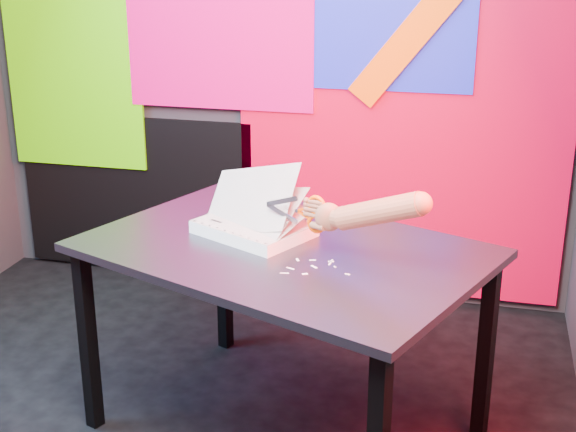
# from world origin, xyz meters

# --- Properties ---
(room) EXTENTS (3.01, 3.01, 2.71)m
(room) POSITION_xyz_m (0.00, 0.00, 1.35)
(room) COLOR black
(room) RESTS_ON ground
(backdrop) EXTENTS (2.88, 0.05, 2.08)m
(backdrop) POSITION_xyz_m (0.06, 1.46, 0.96)
(backdrop) COLOR #C10024
(backdrop) RESTS_ON ground
(work_table) EXTENTS (1.58, 1.33, 0.75)m
(work_table) POSITION_xyz_m (0.39, 0.19, 0.67)
(work_table) COLOR black
(work_table) RESTS_ON ground
(printout_stack) EXTENTS (0.47, 0.42, 0.29)m
(printout_stack) POSITION_xyz_m (0.26, 0.28, 0.78)
(printout_stack) COLOR white
(printout_stack) RESTS_ON work_table
(scissors) EXTENTS (0.23, 0.09, 0.13)m
(scissors) POSITION_xyz_m (0.50, 0.16, 0.89)
(scissors) COLOR silver
(scissors) RESTS_ON printout_stack
(hand_forearm) EXTENTS (0.43, 0.19, 0.19)m
(hand_forearm) POSITION_xyz_m (0.71, 0.08, 0.94)
(hand_forearm) COLOR brown
(hand_forearm) RESTS_ON work_table
(paper_clippings) EXTENTS (0.22, 0.15, 0.00)m
(paper_clippings) POSITION_xyz_m (0.53, 0.04, 0.75)
(paper_clippings) COLOR white
(paper_clippings) RESTS_ON work_table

